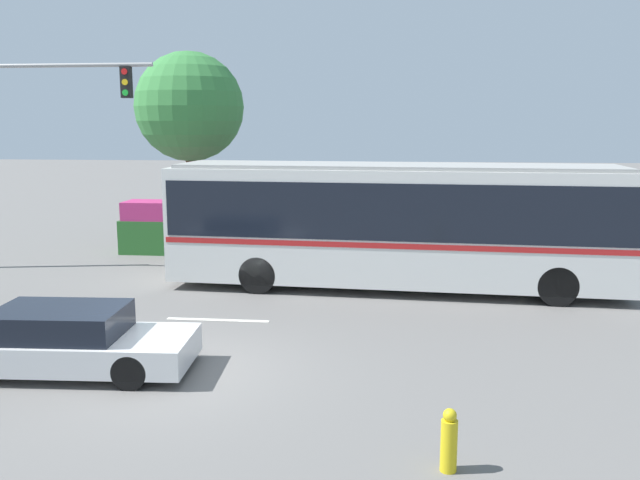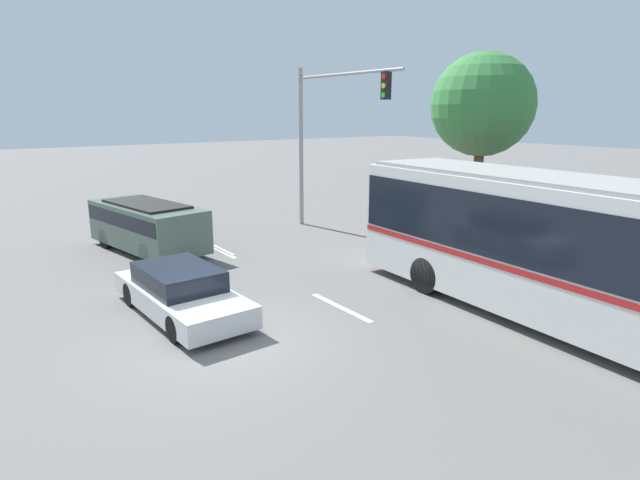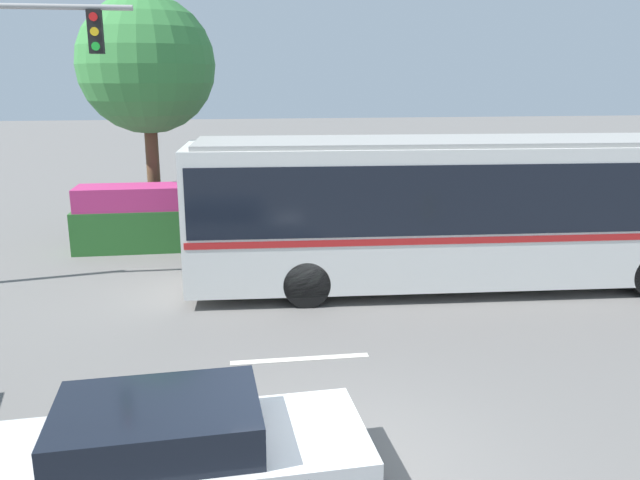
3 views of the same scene
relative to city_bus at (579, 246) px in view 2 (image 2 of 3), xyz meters
name	(u,v)px [view 2 (image 2 of 3)]	position (x,y,z in m)	size (l,w,h in m)	color
ground_plane	(224,340)	(-3.98, -6.80, -1.94)	(140.00, 140.00, 0.00)	slate
city_bus	(579,246)	(0.00, 0.00, 0.00)	(12.35, 3.29, 3.41)	silver
sedan_foreground	(181,292)	(-5.95, -6.98, -1.37)	(4.64, 2.00, 1.19)	silver
suv_left_lane	(148,223)	(-12.36, -5.75, -0.92)	(5.37, 2.87, 1.75)	#516656
traffic_light_pole	(323,123)	(-11.52, 1.24, 2.46)	(6.18, 0.24, 6.58)	gray
flowering_hedge	(528,233)	(-4.07, 4.36, -1.04)	(10.79, 1.25, 1.82)	#286028
street_tree_left	(483,105)	(-7.38, 5.73, 3.12)	(3.90, 3.90, 7.04)	brown
lane_stripe_near	(218,248)	(-11.33, -3.57, -1.93)	(2.40, 0.16, 0.01)	silver
lane_stripe_mid	(220,251)	(-10.91, -3.69, -1.93)	(2.40, 0.16, 0.01)	silver
lane_stripe_far	(341,307)	(-4.04, -3.54, -1.93)	(2.40, 0.16, 0.01)	silver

